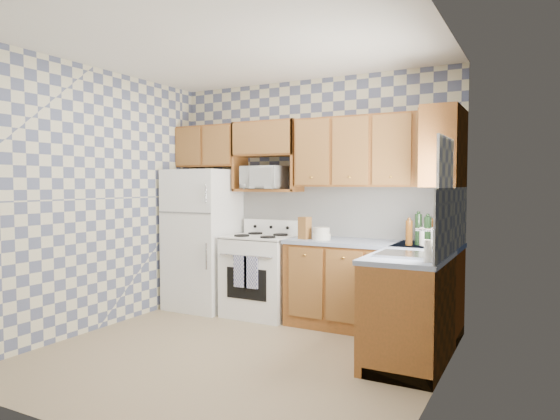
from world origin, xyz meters
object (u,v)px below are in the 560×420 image
object	(u,v)px
stove_body	(261,276)
electric_kettle	(427,236)
microwave	(264,178)
refrigerator	(203,239)

from	to	relation	value
stove_body	electric_kettle	bearing A→B (deg)	-1.79
stove_body	microwave	world-z (taller)	microwave
electric_kettle	refrigerator	bearing A→B (deg)	179.29
refrigerator	stove_body	distance (m)	0.89
refrigerator	stove_body	world-z (taller)	refrigerator
stove_body	microwave	bearing A→B (deg)	106.23
stove_body	electric_kettle	world-z (taller)	electric_kettle
refrigerator	electric_kettle	size ratio (longest dim) A/B	9.54
refrigerator	microwave	bearing A→B (deg)	11.01
microwave	electric_kettle	xyz separation A→B (m)	(1.90, -0.18, -0.58)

